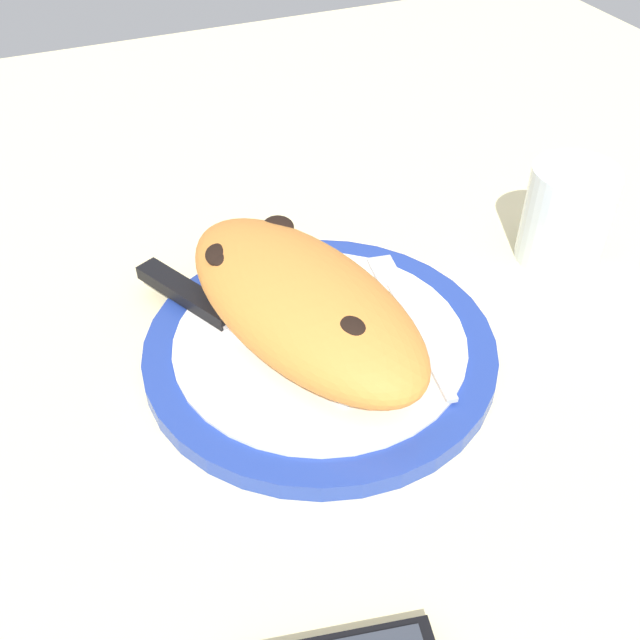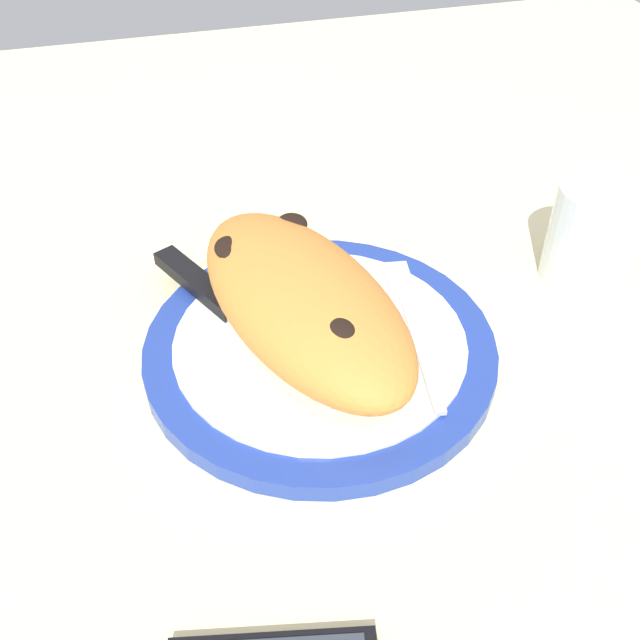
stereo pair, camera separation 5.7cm
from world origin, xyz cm
name	(u,v)px [view 2 (the right image)]	position (x,y,z in cm)	size (l,w,h in cm)	color
ground_plane	(320,368)	(0.00, 0.00, -1.50)	(150.00, 150.00, 3.00)	beige
plate	(320,348)	(0.00, 0.00, 0.88)	(28.25, 28.25, 1.84)	#233D99
calzone	(303,301)	(0.93, 1.09, 5.25)	(27.62, 18.03, 6.77)	orange
fork	(410,316)	(0.46, -7.84, 2.04)	(17.97, 4.30, 0.40)	silver
knife	(217,299)	(6.53, 7.19, 2.35)	(21.92, 12.05, 1.20)	silver
water_glass	(591,241)	(3.76, -25.95, 4.00)	(7.77, 7.77, 9.30)	silver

